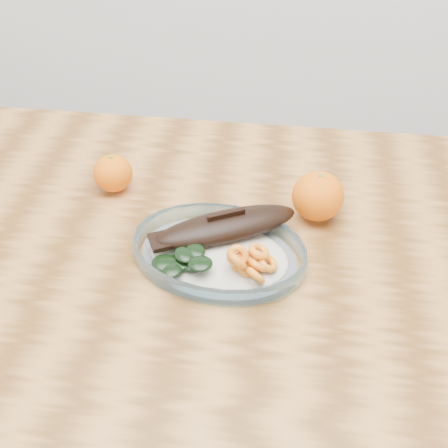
{
  "coord_description": "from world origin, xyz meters",
  "views": [
    {
      "loc": [
        0.13,
        -0.63,
        1.35
      ],
      "look_at": [
        0.04,
        0.04,
        0.77
      ],
      "focal_mm": 45.0,
      "sensor_mm": 36.0,
      "label": 1
    }
  ],
  "objects_px": {
    "orange_left": "(113,173)",
    "plated_meal": "(219,249)",
    "orange_right": "(318,196)",
    "dining_table": "(199,293)"
  },
  "relations": [
    {
      "from": "orange_left",
      "to": "plated_meal",
      "type": "bearing_deg",
      "value": -36.23
    },
    {
      "from": "orange_right",
      "to": "dining_table",
      "type": "bearing_deg",
      "value": -149.62
    },
    {
      "from": "plated_meal",
      "to": "orange_right",
      "type": "relative_size",
      "value": 6.48
    },
    {
      "from": "orange_left",
      "to": "orange_right",
      "type": "xyz_separation_m",
      "value": [
        0.35,
        -0.03,
        0.01
      ]
    },
    {
      "from": "dining_table",
      "to": "plated_meal",
      "type": "bearing_deg",
      "value": -21.43
    },
    {
      "from": "orange_left",
      "to": "orange_right",
      "type": "distance_m",
      "value": 0.35
    },
    {
      "from": "dining_table",
      "to": "orange_left",
      "type": "height_order",
      "value": "orange_left"
    },
    {
      "from": "dining_table",
      "to": "plated_meal",
      "type": "xyz_separation_m",
      "value": [
        0.04,
        -0.01,
        0.12
      ]
    },
    {
      "from": "orange_right",
      "to": "plated_meal",
      "type": "bearing_deg",
      "value": -140.1
    },
    {
      "from": "orange_left",
      "to": "orange_right",
      "type": "relative_size",
      "value": 0.81
    }
  ]
}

